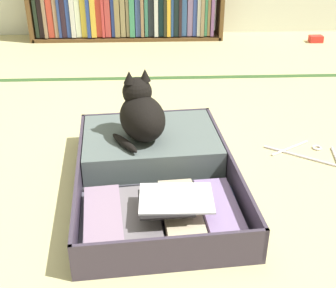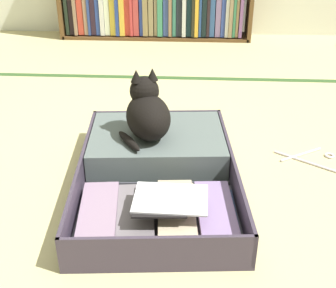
{
  "view_description": "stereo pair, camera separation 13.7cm",
  "coord_description": "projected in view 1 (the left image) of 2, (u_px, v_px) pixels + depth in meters",
  "views": [
    {
      "loc": [
        0.04,
        -1.26,
        0.96
      ],
      "look_at": [
        0.1,
        0.09,
        0.22
      ],
      "focal_mm": 47.45,
      "sensor_mm": 36.0,
      "label": 1
    },
    {
      "loc": [
        0.18,
        -1.25,
        0.96
      ],
      "look_at": [
        0.1,
        0.09,
        0.22
      ],
      "focal_mm": 47.45,
      "sensor_mm": 36.0,
      "label": 2
    }
  ],
  "objects": [
    {
      "name": "clothes_hanger",
      "position": [
        312.0,
        155.0,
        1.9
      ],
      "size": [
        0.34,
        0.29,
        0.01
      ],
      "color": "silver",
      "rests_on": "ground_plane"
    },
    {
      "name": "tatami_border",
      "position": [
        143.0,
        78.0,
        2.73
      ],
      "size": [
        4.8,
        0.05,
        0.0
      ],
      "color": "#315326",
      "rests_on": "ground_plane"
    },
    {
      "name": "small_red_pouch",
      "position": [
        316.0,
        39.0,
        3.42
      ],
      "size": [
        0.1,
        0.07,
        0.05
      ],
      "color": "red",
      "rests_on": "ground_plane"
    },
    {
      "name": "black_cat",
      "position": [
        141.0,
        114.0,
        1.73
      ],
      "size": [
        0.25,
        0.29,
        0.27
      ],
      "color": "black",
      "rests_on": "open_suitcase"
    },
    {
      "name": "ground_plane",
      "position": [
        141.0,
        212.0,
        1.56
      ],
      "size": [
        10.0,
        10.0,
        0.0
      ],
      "primitive_type": "plane",
      "color": "tan"
    },
    {
      "name": "open_suitcase",
      "position": [
        154.0,
        166.0,
        1.73
      ],
      "size": [
        0.64,
        0.91,
        0.13
      ],
      "color": "#3A3140",
      "rests_on": "ground_plane"
    }
  ]
}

